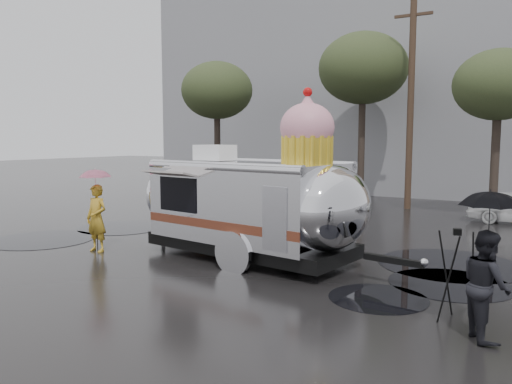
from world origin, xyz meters
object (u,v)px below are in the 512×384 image
Objects in this scene: tripod at (456,266)px; person_left at (97,218)px; person_right at (486,285)px; airstream_trailer at (252,200)px.

person_left is at bearing 161.38° from tripod.
person_right is at bearing -62.42° from tripod.
airstream_trailer reaches higher than person_right.
tripod is at bearing -13.36° from airstream_trailer.
airstream_trailer is 5.02× the size of tripod.
airstream_trailer reaches higher than tripod.
person_right is at bearing -6.96° from person_left.
person_left is 1.08× the size of person_right.
person_left is 9.28m from tripod.
airstream_trailer is 4.35m from person_left.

